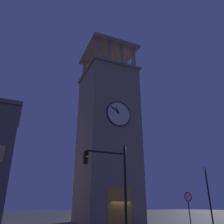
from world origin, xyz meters
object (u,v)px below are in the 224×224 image
clocktower (107,137)px  no_horn_sign (188,200)px  street_lamp (207,185)px  traffic_signal_mid (113,177)px

clocktower → no_horn_sign: size_ratio=9.54×
clocktower → street_lamp: bearing=108.4°
traffic_signal_mid → no_horn_sign: size_ratio=1.83×
clocktower → traffic_signal_mid: clocktower is taller
clocktower → street_lamp: size_ratio=5.43×
clocktower → street_lamp: (-4.48, 13.49, -7.74)m
clocktower → street_lamp: 16.19m
clocktower → no_horn_sign: (-1.45, 14.18, -9.08)m
clocktower → traffic_signal_mid: bearing=68.7°
street_lamp → clocktower: bearing=-71.6°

